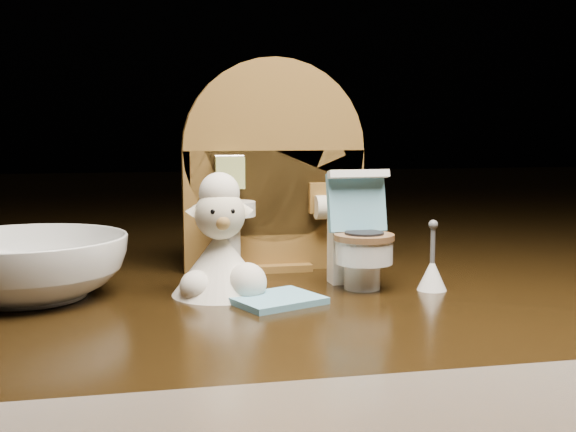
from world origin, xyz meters
name	(u,v)px	position (x,y,z in m)	size (l,w,h in m)	color
backdrop_panel	(273,178)	(0.00, 0.06, 0.07)	(0.13, 0.05, 0.15)	brown
toy_toilet	(359,244)	(0.04, 0.00, 0.03)	(0.04, 0.05, 0.08)	white
bath_mat	(276,300)	(-0.02, -0.04, 0.00)	(0.05, 0.04, 0.00)	#66A8C1
toilet_brush	(432,272)	(0.08, -0.02, 0.01)	(0.02, 0.02, 0.04)	white
plush_lamb	(221,252)	(-0.05, -0.01, 0.03)	(0.06, 0.06, 0.08)	#EEE2CC
ceramic_bowl	(27,267)	(-0.16, 0.01, 0.02)	(0.12, 0.12, 0.04)	white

